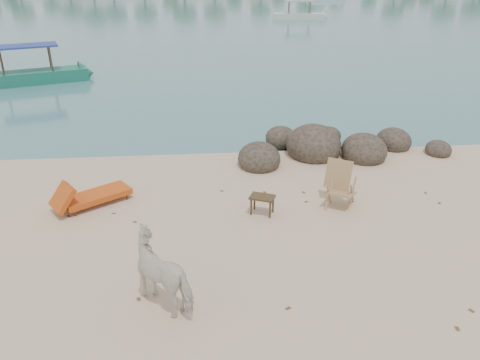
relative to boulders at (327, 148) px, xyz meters
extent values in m
ellipsoid|color=#2E261E|center=(-2.09, -0.67, -0.02)|extent=(1.19, 1.31, 0.89)
ellipsoid|color=#2E261E|center=(-0.39, 0.03, 0.05)|extent=(1.61, 1.77, 1.20)
ellipsoid|color=#2E261E|center=(1.01, -0.37, 0.00)|extent=(1.30, 1.43, 0.97)
ellipsoid|color=#2E261E|center=(2.21, 0.43, -0.04)|extent=(1.05, 1.16, 0.79)
ellipsoid|color=#2E261E|center=(3.31, -0.27, -0.10)|extent=(0.74, 0.81, 0.56)
ellipsoid|color=#2E261E|center=(-1.19, 1.03, -0.06)|extent=(0.97, 1.07, 0.73)
ellipsoid|color=#2E261E|center=(0.41, 1.23, -0.10)|extent=(0.75, 0.82, 0.56)
imported|color=white|center=(-4.33, -6.26, 0.38)|extent=(1.51, 1.46, 1.22)
plane|color=brown|center=(-5.73, -3.13, -0.22)|extent=(0.13, 0.13, 0.00)
plane|color=brown|center=(-3.22, -2.20, -0.22)|extent=(0.14, 0.14, 0.00)
plane|color=brown|center=(-1.20, -2.46, -0.22)|extent=(0.13, 0.13, 0.00)
plane|color=brown|center=(1.80, -2.74, -0.22)|extent=(0.12, 0.12, 0.00)
plane|color=brown|center=(-5.20, -3.56, -0.22)|extent=(0.13, 0.13, 0.00)
plane|color=brown|center=(0.19, -7.33, -0.22)|extent=(0.11, 0.11, 0.00)
plane|color=brown|center=(-2.35, -6.64, -0.22)|extent=(0.14, 0.14, 0.00)
plane|color=brown|center=(-2.16, -2.36, -0.22)|extent=(0.14, 0.14, 0.00)
plane|color=brown|center=(0.63, -6.95, -0.22)|extent=(0.13, 0.13, 0.00)
plane|color=brown|center=(1.88, -3.29, -0.22)|extent=(0.14, 0.14, 0.00)
plane|color=brown|center=(-1.24, -2.95, -0.22)|extent=(0.14, 0.14, 0.00)
plane|color=brown|center=(-6.71, -3.18, -0.22)|extent=(0.14, 0.14, 0.00)
plane|color=brown|center=(-4.84, -6.19, -0.22)|extent=(0.13, 0.13, 0.00)
camera|label=1|loc=(-3.67, -12.62, 5.00)|focal=35.00mm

